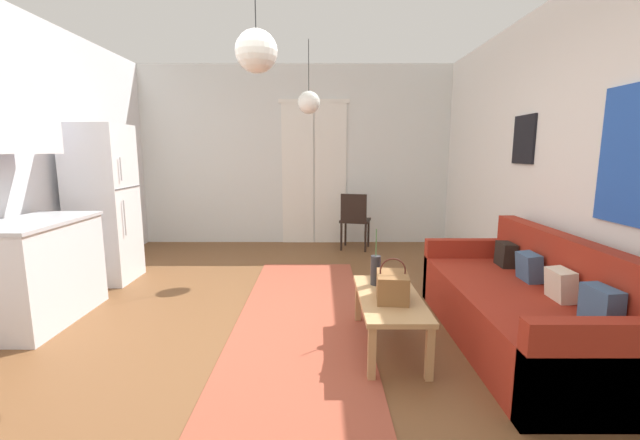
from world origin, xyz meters
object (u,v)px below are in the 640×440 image
at_px(bamboo_vase, 377,270).
at_px(refrigerator, 105,204).
at_px(handbag, 394,286).
at_px(accent_chair, 356,218).
at_px(pendant_lamp_far, 310,102).
at_px(couch, 527,310).
at_px(coffee_table, 390,303).
at_px(pendant_lamp_near, 258,51).

relative_size(bamboo_vase, refrigerator, 0.26).
xyz_separation_m(handbag, accent_chair, (-0.00, 3.17, -0.02)).
bearing_deg(bamboo_vase, pendant_lamp_far, 106.41).
height_order(couch, refrigerator, refrigerator).
height_order(coffee_table, refrigerator, refrigerator).
distance_m(bamboo_vase, handbag, 0.35).
xyz_separation_m(couch, pendant_lamp_near, (-2.01, 0.08, 1.88)).
xyz_separation_m(couch, pendant_lamp_far, (-1.70, 2.20, 1.77)).
relative_size(refrigerator, accent_chair, 2.06).
distance_m(handbag, pendant_lamp_far, 2.87).
bearing_deg(pendant_lamp_near, handbag, -12.21).
bearing_deg(accent_chair, coffee_table, 103.96).
relative_size(bamboo_vase, accent_chair, 0.54).
xyz_separation_m(coffee_table, bamboo_vase, (-0.07, 0.26, 0.17)).
xyz_separation_m(coffee_table, pendant_lamp_near, (-0.96, 0.13, 1.81)).
relative_size(handbag, accent_chair, 0.38).
relative_size(bamboo_vase, pendant_lamp_far, 0.52).
bearing_deg(couch, refrigerator, 158.45).
bearing_deg(handbag, coffee_table, 92.89).
xyz_separation_m(bamboo_vase, accent_chair, (0.07, 2.82, -0.04)).
xyz_separation_m(couch, refrigerator, (-3.98, 1.57, 0.60)).
relative_size(couch, bamboo_vase, 4.50).
height_order(coffee_table, bamboo_vase, bamboo_vase).
height_order(refrigerator, pendant_lamp_far, pendant_lamp_far).
bearing_deg(bamboo_vase, pendant_lamp_near, -171.37).
xyz_separation_m(coffee_table, pendant_lamp_far, (-0.65, 2.24, 1.70)).
bearing_deg(pendant_lamp_far, coffee_table, -73.76).
bearing_deg(handbag, bamboo_vase, 102.24).
bearing_deg(pendant_lamp_near, pendant_lamp_far, 81.60).
distance_m(handbag, pendant_lamp_near, 1.93).
bearing_deg(coffee_table, handbag, -87.11).
bearing_deg(bamboo_vase, accent_chair, 88.58).
distance_m(coffee_table, handbag, 0.18).
xyz_separation_m(couch, bamboo_vase, (-1.12, 0.22, 0.24)).
bearing_deg(coffee_table, accent_chair, 90.02).
height_order(refrigerator, pendant_lamp_near, pendant_lamp_near).
xyz_separation_m(handbag, refrigerator, (-2.94, 1.70, 0.38)).
bearing_deg(couch, bamboo_vase, 168.87).
xyz_separation_m(accent_chair, pendant_lamp_far, (-0.65, -0.85, 1.56)).
xyz_separation_m(accent_chair, pendant_lamp_near, (-0.96, -2.96, 1.67)).
bearing_deg(pendant_lamp_near, accent_chair, 71.95).
distance_m(refrigerator, pendant_lamp_near, 2.78).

